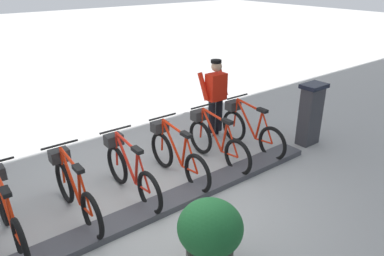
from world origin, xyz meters
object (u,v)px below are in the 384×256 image
at_px(bike_docked_0, 250,129).
at_px(worker_near_rack, 216,96).
at_px(bike_docked_2, 176,155).
at_px(bike_docked_3, 130,171).
at_px(planter_bush, 210,235).
at_px(bike_docked_4, 75,190).
at_px(bike_docked_5, 8,213).
at_px(payment_kiosk, 310,113).
at_px(bike_docked_1, 216,141).

bearing_deg(bike_docked_0, worker_near_rack, 6.64).
distance_m(bike_docked_0, bike_docked_2, 1.80).
bearing_deg(bike_docked_3, planter_bush, 177.45).
bearing_deg(bike_docked_4, worker_near_rack, -75.23).
bearing_deg(bike_docked_5, bike_docked_0, -90.00).
xyz_separation_m(bike_docked_2, bike_docked_3, (0.00, 0.90, 0.00)).
height_order(bike_docked_3, bike_docked_4, same).
xyz_separation_m(bike_docked_2, planter_bush, (-2.05, 0.99, 0.11)).
xyz_separation_m(payment_kiosk, bike_docked_2, (0.57, 2.94, -0.24)).
relative_size(bike_docked_5, worker_near_rack, 1.04).
distance_m(bike_docked_2, planter_bush, 2.28).
distance_m(payment_kiosk, planter_bush, 4.20).
bearing_deg(bike_docked_5, bike_docked_1, -90.00).
relative_size(bike_docked_4, bike_docked_5, 1.00).
bearing_deg(bike_docked_2, payment_kiosk, -101.01).
relative_size(bike_docked_0, bike_docked_5, 1.00).
bearing_deg(payment_kiosk, bike_docked_1, 74.34).
distance_m(payment_kiosk, bike_docked_5, 5.67).
height_order(bike_docked_2, bike_docked_5, same).
bearing_deg(planter_bush, bike_docked_4, 21.50).
bearing_deg(bike_docked_5, worker_near_rack, -78.16).
distance_m(bike_docked_4, planter_bush, 2.21).
bearing_deg(bike_docked_4, bike_docked_5, 90.00).
distance_m(bike_docked_3, worker_near_rack, 2.79).
xyz_separation_m(bike_docked_0, worker_near_rack, (0.92, 0.11, 0.48)).
bearing_deg(bike_docked_4, bike_docked_1, -90.00).
height_order(bike_docked_2, bike_docked_3, same).
bearing_deg(bike_docked_5, bike_docked_2, -90.00).
height_order(bike_docked_0, bike_docked_4, same).
xyz_separation_m(bike_docked_0, bike_docked_5, (0.00, 4.49, 0.00)).
bearing_deg(bike_docked_1, planter_bush, 137.34).
distance_m(payment_kiosk, bike_docked_3, 3.89).
relative_size(bike_docked_4, worker_near_rack, 1.04).
bearing_deg(payment_kiosk, worker_near_rack, 39.93).
relative_size(bike_docked_3, planter_bush, 1.77).
relative_size(payment_kiosk, worker_near_rack, 0.77).
bearing_deg(bike_docked_1, payment_kiosk, -105.66).
bearing_deg(bike_docked_5, payment_kiosk, -95.80).
height_order(payment_kiosk, worker_near_rack, worker_near_rack).
bearing_deg(bike_docked_3, bike_docked_2, -90.00).
bearing_deg(bike_docked_1, worker_near_rack, -40.73).
bearing_deg(planter_bush, worker_near_rack, -42.07).
height_order(bike_docked_0, worker_near_rack, worker_near_rack).
bearing_deg(bike_docked_0, bike_docked_1, 90.00).
bearing_deg(bike_docked_2, bike_docked_1, -90.00).
bearing_deg(bike_docked_2, planter_bush, 154.22).
bearing_deg(bike_docked_0, bike_docked_3, 90.00).
relative_size(bike_docked_3, bike_docked_5, 1.00).
height_order(bike_docked_5, planter_bush, bike_docked_5).
bearing_deg(payment_kiosk, bike_docked_3, 81.52).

